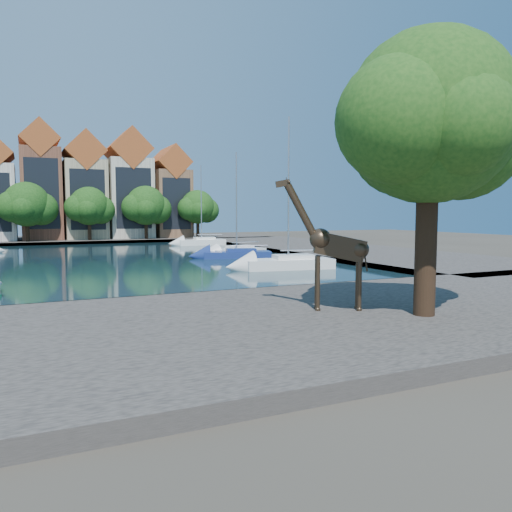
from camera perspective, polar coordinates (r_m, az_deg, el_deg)
The scene contains 19 objects.
ground at distance 24.57m, azimuth -9.80°, elevation -5.41°, with size 160.00×160.00×0.00m, color #38332B.
water_basin at distance 47.96m, azimuth -17.26°, elevation -0.45°, with size 38.00×50.00×0.08m, color black.
near_quay at distance 17.98m, azimuth -3.95°, elevation -8.37°, with size 50.00×14.00×0.50m, color #4F4A45.
far_quay at distance 79.71m, azimuth -20.31°, elevation 1.70°, with size 60.00×16.00×0.50m, color #4F4A45.
right_quay at distance 56.87m, azimuth 8.56°, elevation 0.75°, with size 14.00×52.00×0.50m, color #4F4A45.
plane_tree at distance 20.19m, azimuth 19.47°, elevation 14.03°, with size 8.32×6.40×10.62m.
townhouse_center at distance 79.47m, azimuth -23.39°, elevation 7.45°, with size 5.44×9.18×16.93m.
townhouse_east_inner at distance 79.84m, azimuth -19.04°, elevation 7.12°, with size 5.94×9.18×15.79m.
townhouse_east_mid at distance 80.78m, azimuth -14.41°, elevation 7.47°, with size 6.43×9.18×16.65m.
townhouse_east_end at distance 82.17m, azimuth -9.91°, elevation 6.81°, with size 5.44×9.18×14.43m.
far_tree_mid_west at distance 73.86m, azimuth -24.67°, elevation 5.23°, with size 7.80×6.00×8.00m.
far_tree_mid_east at distance 74.32m, azimuth -18.47°, elevation 5.30°, with size 7.02×5.40×7.52m.
far_tree_east at distance 75.64m, azimuth -12.41°, elevation 5.51°, with size 7.54×5.80×7.84m.
far_tree_far_east at distance 77.75m, azimuth -6.62°, elevation 5.46°, with size 6.76×5.20×7.36m.
giraffe_statue at distance 20.13m, azimuth 8.74°, elevation 1.12°, with size 3.45×1.90×5.22m.
sailboat_right_a at distance 38.31m, azimuth 3.70°, elevation -0.60°, with size 7.14×3.41×11.48m.
sailboat_right_b at distance 47.55m, azimuth -2.20°, elevation 0.36°, with size 6.73×3.81×9.93m.
sailboat_right_c at distance 50.10m, azimuth -2.23°, elevation 0.68°, with size 6.34×3.43×10.26m.
sailboat_right_d at distance 66.71m, azimuth -6.23°, elevation 1.75°, with size 6.29×2.53×10.52m.
Camera 1 is at (-6.21, -23.36, 4.41)m, focal length 35.00 mm.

